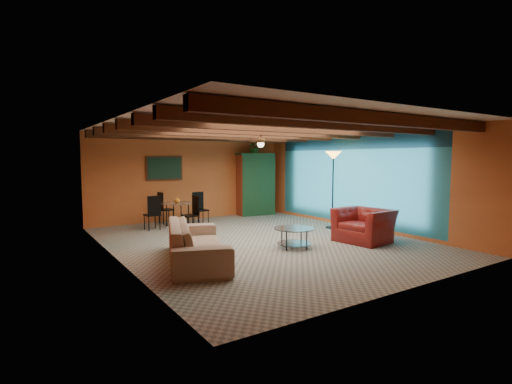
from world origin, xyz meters
TOP-DOWN VIEW (x-y plane):
  - room at (0.00, 0.11)m, footprint 6.52×8.01m
  - sofa at (-2.02, -0.86)m, footprint 1.80×2.74m
  - armchair at (2.00, -1.37)m, footprint 1.17×1.31m
  - coffee_table at (0.23, -0.97)m, footprint 1.16×1.16m
  - dining_table at (-0.93, 2.87)m, footprint 1.99×1.99m
  - armoire at (2.20, 3.70)m, footprint 1.25×0.73m
  - floor_lamp at (2.65, 0.34)m, footprint 0.55×0.55m
  - ceiling_fan at (0.00, 0.00)m, footprint 1.50×1.50m
  - painting at (-0.90, 3.96)m, footprint 1.05×0.03m
  - potted_plant at (2.20, 3.70)m, footprint 0.53×0.47m
  - vase at (-0.93, 2.87)m, footprint 0.22×0.22m

SIDE VIEW (x-z plane):
  - coffee_table at x=0.23m, z-range 0.00..0.45m
  - sofa at x=-2.02m, z-range 0.00..0.75m
  - armchair at x=2.00m, z-range 0.00..0.77m
  - dining_table at x=-0.93m, z-range 0.00..0.96m
  - armoire at x=2.20m, z-range 0.00..2.07m
  - vase at x=-0.93m, z-range 0.96..1.13m
  - floor_lamp at x=2.65m, z-range 0.00..2.15m
  - painting at x=-0.90m, z-range 1.32..1.97m
  - potted_plant at x=2.20m, z-range 2.07..2.59m
  - ceiling_fan at x=0.00m, z-range 2.14..2.58m
  - room at x=0.00m, z-range 1.01..3.72m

